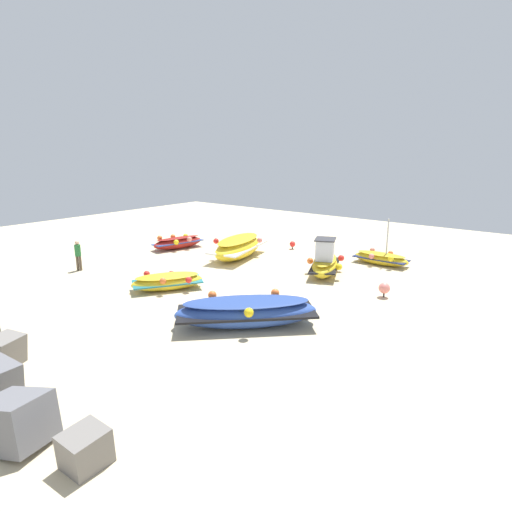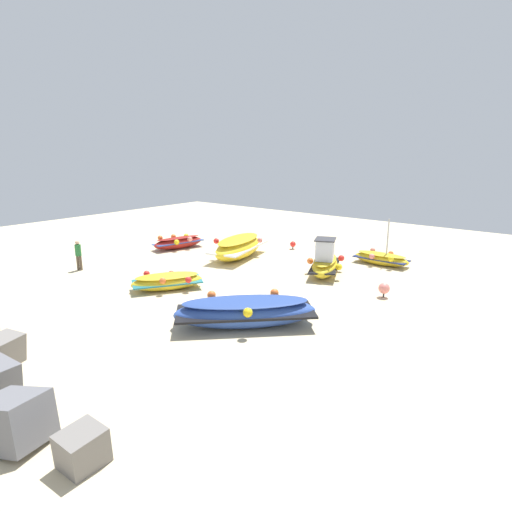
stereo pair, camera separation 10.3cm
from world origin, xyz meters
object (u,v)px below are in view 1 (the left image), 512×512
Objects in this scene: mooring_buoy_1 at (292,244)px; fishing_boat_5 at (246,311)px; fishing_boat_0 at (238,247)px; fishing_boat_3 at (178,242)px; fishing_boat_2 at (325,263)px; person_walking at (78,253)px; fishing_boat_1 at (381,258)px; fishing_boat_4 at (168,281)px; mooring_buoy_0 at (384,288)px.

fishing_boat_5 is at bearing 115.79° from mooring_buoy_1.
fishing_boat_3 is at bearing 82.26° from fishing_boat_0.
fishing_boat_2 is at bearing -72.52° from fishing_boat_3.
person_walking reaches higher than fishing_boat_0.
fishing_boat_1 reaches higher than fishing_boat_4.
person_walking is at bearing 131.41° from fishing_boat_0.
fishing_boat_5 is (-5.59, 0.98, 0.16)m from fishing_boat_4.
person_walking is 3.19× the size of mooring_buoy_1.
fishing_boat_2 reaches higher than person_walking.
fishing_boat_0 is at bearing -69.36° from fishing_boat_3.
fishing_boat_0 is 8.35m from fishing_boat_1.
mooring_buoy_0 is (-14.71, -6.06, -0.53)m from person_walking.
mooring_buoy_1 is at bearing -32.64° from mooring_buoy_0.
fishing_boat_0 is 1.50× the size of fishing_boat_4.
fishing_boat_4 is at bearing -121.22° from fishing_boat_3.
fishing_boat_4 reaches higher than mooring_buoy_1.
fishing_boat_2 is 13.25m from person_walking.
fishing_boat_1 is 12.95m from fishing_boat_3.
fishing_boat_3 is at bearing 21.08° from fishing_boat_1.
person_walking reaches higher than fishing_boat_4.
fishing_boat_5 is at bearing -107.38° from fishing_boat_3.
person_walking reaches higher than mooring_buoy_1.
fishing_boat_3 is 2.20× the size of person_walking.
fishing_boat_2 is 5.57× the size of mooring_buoy_0.
person_walking is at bearing -168.35° from fishing_boat_3.
fishing_boat_1 is 1.94× the size of person_walking.
person_walking is (12.42, 11.30, 0.57)m from fishing_boat_1.
fishing_boat_3 reaches higher than mooring_buoy_0.
fishing_boat_2 is 6.04m from mooring_buoy_1.
fishing_boat_4 reaches higher than mooring_buoy_0.
fishing_boat_3 is (12.16, 4.43, 0.06)m from fishing_boat_1.
person_walking is (0.25, 6.87, 0.52)m from fishing_boat_3.
person_walking is at bearing 43.37° from fishing_boat_1.
fishing_boat_4 is 5.13× the size of mooring_buoy_0.
person_walking is at bearing 22.38° from mooring_buoy_0.
fishing_boat_5 is at bearing -152.47° from fishing_boat_0.
fishing_boat_3 is 8.56m from fishing_boat_4.
fishing_boat_2 is at bearing 139.69° from mooring_buoy_1.
fishing_boat_3 is 7.58m from mooring_buoy_1.
fishing_boat_2 is 8.15m from fishing_boat_4.
fishing_boat_0 is at bearing 28.57° from fishing_boat_1.
person_walking is at bearing -50.12° from fishing_boat_4.
mooring_buoy_0 is (-9.70, 1.38, -0.26)m from fishing_boat_0.
fishing_boat_1 is 6.14m from mooring_buoy_1.
fishing_boat_0 reaches higher than fishing_boat_4.
fishing_boat_0 is 6.76m from fishing_boat_4.
mooring_buoy_0 is at bearing 154.46° from fishing_boat_4.
fishing_boat_5 is 12.92m from mooring_buoy_1.
fishing_boat_1 is 6.19× the size of mooring_buoy_1.
fishing_boat_1 is at bearing -77.13° from fishing_boat_0.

